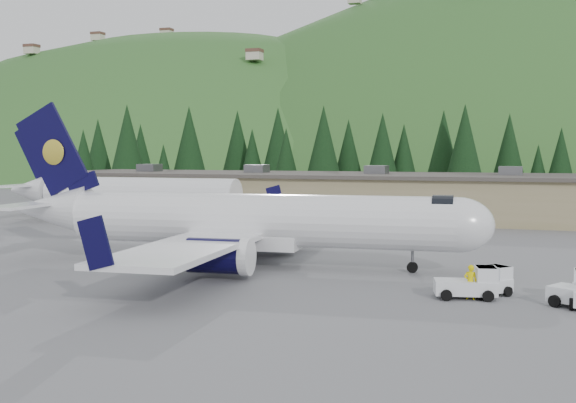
# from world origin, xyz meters

# --- Properties ---
(ground) EXTENTS (600.00, 600.00, 0.00)m
(ground) POSITION_xyz_m (0.00, 0.00, 0.00)
(ground) COLOR slate
(airliner) EXTENTS (34.06, 31.97, 11.30)m
(airliner) POSITION_xyz_m (-0.99, -0.07, 3.01)
(airliner) COLOR white
(airliner) RESTS_ON ground
(second_airliner) EXTENTS (27.50, 11.00, 10.05)m
(second_airliner) POSITION_xyz_m (-24.92, 22.00, 3.32)
(second_airliner) COLOR white
(second_airliner) RESTS_ON ground
(baggage_tug_a) EXTENTS (3.45, 2.47, 1.70)m
(baggage_tug_a) POSITION_xyz_m (14.42, -6.25, 0.76)
(baggage_tug_a) COLOR white
(baggage_tug_a) RESTS_ON ground
(terminal_building) EXTENTS (71.00, 17.00, 6.10)m
(terminal_building) POSITION_xyz_m (-5.01, 38.00, 2.62)
(terminal_building) COLOR #8B8056
(terminal_building) RESTS_ON ground
(baggage_tug_d) EXTENTS (3.05, 3.13, 1.56)m
(baggage_tug_d) POSITION_xyz_m (15.21, -5.16, 0.70)
(baggage_tug_d) COLOR white
(baggage_tug_d) RESTS_ON ground
(ramp_worker) EXTENTS (0.71, 0.51, 1.85)m
(ramp_worker) POSITION_xyz_m (14.41, -6.58, 0.92)
(ramp_worker) COLOR #EED800
(ramp_worker) RESTS_ON ground
(tree_line) EXTENTS (111.37, 18.62, 13.98)m
(tree_line) POSITION_xyz_m (-9.82, 61.50, 7.52)
(tree_line) COLOR black
(tree_line) RESTS_ON ground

